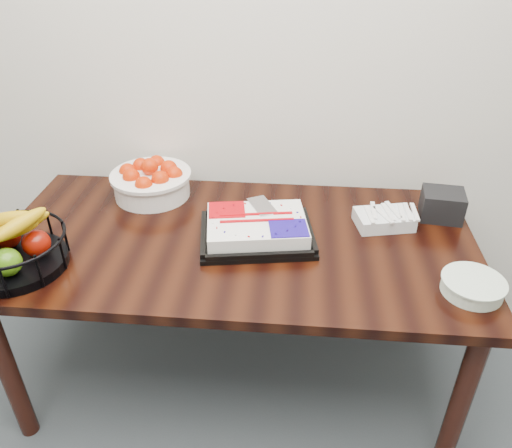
# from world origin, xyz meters

# --- Properties ---
(table) EXTENTS (1.80, 0.90, 0.75)m
(table) POSITION_xyz_m (0.00, 2.00, 0.66)
(table) COLOR black
(table) RESTS_ON ground
(cake_tray) EXTENTS (0.47, 0.39, 0.09)m
(cake_tray) POSITION_xyz_m (0.08, 2.01, 0.79)
(cake_tray) COLOR black
(cake_tray) RESTS_ON table
(tangerine_bowl) EXTENTS (0.34, 0.34, 0.22)m
(tangerine_bowl) POSITION_xyz_m (-0.40, 2.30, 0.84)
(tangerine_bowl) COLOR white
(tangerine_bowl) RESTS_ON table
(fruit_basket) EXTENTS (0.37, 0.37, 0.19)m
(fruit_basket) POSITION_xyz_m (-0.74, 1.75, 0.83)
(fruit_basket) COLOR black
(fruit_basket) RESTS_ON table
(plate_stack) EXTENTS (0.20, 0.20, 0.05)m
(plate_stack) POSITION_xyz_m (0.80, 1.75, 0.78)
(plate_stack) COLOR white
(plate_stack) RESTS_ON table
(fork_bag) EXTENTS (0.24, 0.18, 0.06)m
(fork_bag) POSITION_xyz_m (0.57, 2.14, 0.78)
(fork_bag) COLOR silver
(fork_bag) RESTS_ON table
(napkin_box) EXTENTS (0.17, 0.15, 0.11)m
(napkin_box) POSITION_xyz_m (0.80, 2.22, 0.81)
(napkin_box) COLOR black
(napkin_box) RESTS_ON table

